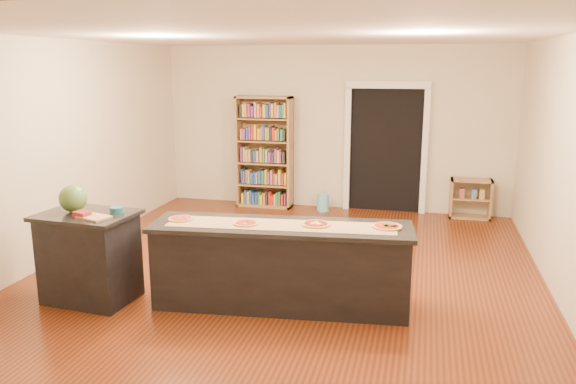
% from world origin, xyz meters
% --- Properties ---
extents(room, '(6.00, 7.00, 2.80)m').
position_xyz_m(room, '(0.00, 0.00, 1.40)').
color(room, beige).
rests_on(room, ground).
extents(doorway, '(1.40, 0.09, 2.21)m').
position_xyz_m(doorway, '(0.90, 3.46, 1.20)').
color(doorway, black).
rests_on(doorway, room).
extents(kitchen_island, '(2.68, 0.72, 0.88)m').
position_xyz_m(kitchen_island, '(0.17, -0.77, 0.44)').
color(kitchen_island, black).
rests_on(kitchen_island, ground).
extents(side_counter, '(0.97, 0.71, 0.96)m').
position_xyz_m(side_counter, '(-1.85, -1.11, 0.49)').
color(side_counter, black).
rests_on(side_counter, ground).
extents(bookshelf, '(0.97, 0.35, 1.95)m').
position_xyz_m(bookshelf, '(-1.19, 3.28, 0.97)').
color(bookshelf, '#9F794D').
rests_on(bookshelf, ground).
extents(low_shelf, '(0.66, 0.28, 0.66)m').
position_xyz_m(low_shelf, '(2.32, 3.31, 0.33)').
color(low_shelf, '#9F794D').
rests_on(low_shelf, ground).
extents(waste_bin, '(0.20, 0.20, 0.30)m').
position_xyz_m(waste_bin, '(-0.11, 3.18, 0.15)').
color(waste_bin, '#67C0E7').
rests_on(waste_bin, ground).
extents(kraft_paper, '(2.35, 0.66, 0.00)m').
position_xyz_m(kraft_paper, '(0.17, -0.79, 0.88)').
color(kraft_paper, '#A58855').
rests_on(kraft_paper, kitchen_island).
extents(watermelon, '(0.29, 0.29, 0.29)m').
position_xyz_m(watermelon, '(-2.01, -1.09, 1.10)').
color(watermelon, '#144214').
rests_on(watermelon, side_counter).
extents(cutting_board, '(0.36, 0.29, 0.02)m').
position_xyz_m(cutting_board, '(-1.66, -1.26, 0.97)').
color(cutting_board, tan).
rests_on(cutting_board, side_counter).
extents(package_red, '(0.19, 0.15, 0.06)m').
position_xyz_m(package_red, '(-1.80, -1.26, 0.99)').
color(package_red, maroon).
rests_on(package_red, side_counter).
extents(package_teal, '(0.15, 0.15, 0.05)m').
position_xyz_m(package_teal, '(-1.56, -0.99, 0.99)').
color(package_teal, '#195966').
rests_on(package_teal, side_counter).
extents(pizza_a, '(0.26, 0.26, 0.02)m').
position_xyz_m(pizza_a, '(-0.90, -0.85, 0.90)').
color(pizza_a, tan).
rests_on(pizza_a, kitchen_island).
extents(pizza_b, '(0.25, 0.25, 0.02)m').
position_xyz_m(pizza_b, '(-0.18, -0.85, 0.90)').
color(pizza_b, tan).
rests_on(pizza_b, kitchen_island).
extents(pizza_c, '(0.31, 0.31, 0.02)m').
position_xyz_m(pizza_c, '(0.52, -0.71, 0.90)').
color(pizza_c, tan).
rests_on(pizza_c, kitchen_island).
extents(pizza_d, '(0.30, 0.30, 0.02)m').
position_xyz_m(pizza_d, '(1.22, -0.62, 0.90)').
color(pizza_d, tan).
rests_on(pizza_d, kitchen_island).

